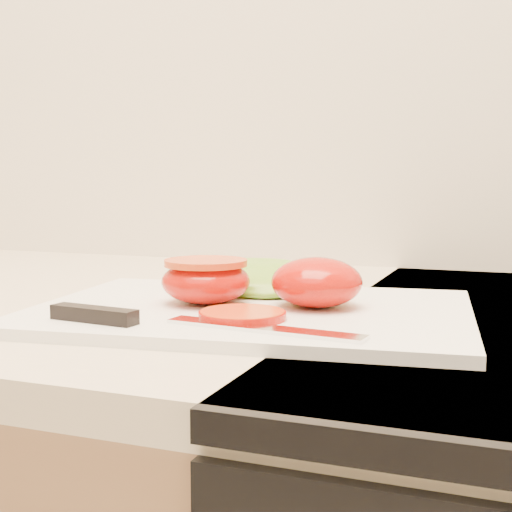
% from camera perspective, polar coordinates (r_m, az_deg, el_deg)
% --- Properties ---
extents(cutting_board, '(0.42, 0.33, 0.01)m').
position_cam_1_polar(cutting_board, '(0.65, -0.32, -4.48)').
color(cutting_board, white).
rests_on(cutting_board, counter).
extents(tomato_half_dome, '(0.08, 0.08, 0.05)m').
position_cam_1_polar(tomato_half_dome, '(0.64, 4.87, -2.10)').
color(tomato_half_dome, red).
rests_on(tomato_half_dome, cutting_board).
extents(tomato_half_cut, '(0.08, 0.08, 0.04)m').
position_cam_1_polar(tomato_half_cut, '(0.66, -4.03, -1.88)').
color(tomato_half_cut, red).
rests_on(tomato_half_cut, cutting_board).
extents(tomato_slice_0, '(0.07, 0.07, 0.01)m').
position_cam_1_polar(tomato_slice_0, '(0.59, -1.10, -4.74)').
color(tomato_slice_0, '#CF4720').
rests_on(tomato_slice_0, cutting_board).
extents(lettuce_leaf_0, '(0.16, 0.12, 0.03)m').
position_cam_1_polar(lettuce_leaf_0, '(0.73, 0.01, -1.81)').
color(lettuce_leaf_0, '#8BB22F').
rests_on(lettuce_leaf_0, cutting_board).
extents(lettuce_leaf_1, '(0.12, 0.10, 0.02)m').
position_cam_1_polar(lettuce_leaf_1, '(0.72, 3.85, -2.09)').
color(lettuce_leaf_1, '#8BB22F').
rests_on(lettuce_leaf_1, cutting_board).
extents(knife, '(0.26, 0.05, 0.01)m').
position_cam_1_polar(knife, '(0.57, -7.84, -5.08)').
color(knife, silver).
rests_on(knife, cutting_board).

